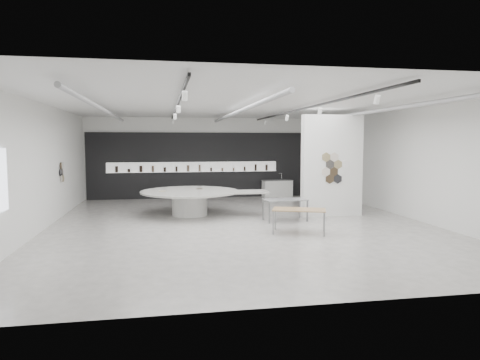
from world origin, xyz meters
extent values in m
cube|color=#B2ADA8|center=(0.00, 0.00, -0.01)|extent=(12.00, 14.00, 0.01)
cube|color=silver|center=(0.00, 0.00, 3.80)|extent=(12.00, 14.00, 0.01)
cube|color=white|center=(0.00, 7.00, 1.90)|extent=(12.00, 0.01, 3.80)
cube|color=white|center=(0.00, -7.00, 1.90)|extent=(12.00, 0.01, 3.80)
cube|color=white|center=(6.00, 0.00, 1.90)|extent=(0.01, 14.00, 3.80)
cube|color=white|center=(-6.00, 0.00, 1.90)|extent=(0.01, 14.00, 3.80)
cylinder|color=#939396|center=(-4.20, 0.50, 3.62)|extent=(0.12, 12.00, 0.12)
cylinder|color=#939396|center=(0.00, 0.50, 3.62)|extent=(0.12, 12.00, 0.12)
cylinder|color=#939396|center=(4.20, 0.50, 3.62)|extent=(0.12, 12.00, 0.12)
cube|color=black|center=(-2.00, 0.00, 3.70)|extent=(0.05, 13.00, 0.06)
cylinder|color=white|center=(-2.00, -5.00, 3.52)|extent=(0.11, 0.18, 0.21)
cylinder|color=white|center=(-2.00, -1.70, 3.52)|extent=(0.11, 0.18, 0.21)
cylinder|color=white|center=(-2.00, 1.60, 3.52)|extent=(0.11, 0.18, 0.21)
cylinder|color=white|center=(-2.00, 4.90, 3.52)|extent=(0.11, 0.18, 0.21)
cube|color=black|center=(2.00, 0.00, 3.70)|extent=(0.05, 13.00, 0.06)
cylinder|color=white|center=(2.00, -5.00, 3.52)|extent=(0.11, 0.18, 0.21)
cylinder|color=white|center=(2.00, -1.70, 3.52)|extent=(0.11, 0.18, 0.21)
cylinder|color=white|center=(2.00, 1.60, 3.52)|extent=(0.11, 0.18, 0.21)
cylinder|color=white|center=(2.00, 4.90, 3.52)|extent=(0.11, 0.18, 0.21)
cylinder|color=beige|center=(-5.97, 2.50, 1.35)|extent=(0.03, 0.28, 0.28)
cylinder|color=#8C7D56|center=(-5.97, 2.76, 1.35)|extent=(0.03, 0.28, 0.28)
cylinder|color=black|center=(-5.97, 2.63, 1.58)|extent=(0.03, 0.28, 0.28)
cylinder|color=black|center=(-5.97, 2.37, 1.58)|extent=(0.03, 0.28, 0.28)
cylinder|color=#3D301E|center=(-5.97, 2.50, 1.81)|extent=(0.03, 0.28, 0.28)
cylinder|color=white|center=(-5.97, 2.76, 1.81)|extent=(0.03, 0.28, 0.28)
cube|color=black|center=(0.00, 6.94, 1.55)|extent=(11.80, 0.10, 3.10)
cube|color=white|center=(-1.00, 6.87, 1.48)|extent=(8.00, 0.06, 0.46)
cube|color=white|center=(-1.00, 6.81, 1.25)|extent=(8.00, 0.18, 0.02)
cylinder|color=black|center=(-4.53, 6.81, 1.41)|extent=(0.13, 0.13, 0.29)
cylinder|color=black|center=(-3.99, 6.81, 1.34)|extent=(0.13, 0.13, 0.15)
cylinder|color=black|center=(-3.44, 6.81, 1.42)|extent=(0.14, 0.14, 0.30)
cylinder|color=brown|center=(-2.90, 6.81, 1.41)|extent=(0.12, 0.12, 0.29)
cylinder|color=black|center=(-2.36, 6.81, 1.37)|extent=(0.12, 0.12, 0.21)
cylinder|color=black|center=(-1.81, 6.81, 1.39)|extent=(0.10, 0.10, 0.25)
cylinder|color=brown|center=(-1.27, 6.81, 1.42)|extent=(0.12, 0.12, 0.30)
cylinder|color=brown|center=(-0.73, 6.81, 1.42)|extent=(0.10, 0.10, 0.31)
cylinder|color=black|center=(-0.19, 6.81, 1.35)|extent=(0.09, 0.09, 0.17)
cylinder|color=brown|center=(0.36, 6.81, 1.35)|extent=(0.10, 0.10, 0.16)
cylinder|color=brown|center=(0.90, 6.81, 1.34)|extent=(0.09, 0.09, 0.15)
cylinder|color=black|center=(1.44, 6.81, 1.37)|extent=(0.09, 0.09, 0.21)
cylinder|color=black|center=(1.99, 6.81, 1.42)|extent=(0.11, 0.11, 0.31)
cylinder|color=black|center=(2.53, 6.81, 1.41)|extent=(0.11, 0.11, 0.29)
cube|color=white|center=(3.50, 1.00, 1.80)|extent=(2.20, 0.35, 3.60)
cylinder|color=#3D301E|center=(3.50, 0.81, 1.60)|extent=(0.34, 0.03, 0.34)
cylinder|color=white|center=(3.80, 0.81, 1.60)|extent=(0.34, 0.03, 0.34)
cylinder|color=beige|center=(3.20, 0.81, 1.60)|extent=(0.34, 0.03, 0.34)
cylinder|color=#8C7D56|center=(3.65, 0.81, 1.86)|extent=(0.34, 0.03, 0.34)
cylinder|color=black|center=(3.35, 0.81, 1.86)|extent=(0.34, 0.03, 0.34)
cylinder|color=black|center=(3.65, 0.81, 1.34)|extent=(0.34, 0.03, 0.34)
cylinder|color=#3D301E|center=(3.35, 0.81, 1.34)|extent=(0.34, 0.03, 0.34)
cylinder|color=white|center=(3.95, 0.81, 1.86)|extent=(0.34, 0.03, 0.34)
cylinder|color=beige|center=(3.50, 0.81, 2.12)|extent=(0.34, 0.03, 0.34)
cylinder|color=#8C7D56|center=(3.20, 0.81, 2.12)|extent=(0.34, 0.03, 0.34)
cylinder|color=white|center=(-1.50, 2.02, 0.42)|extent=(1.28, 1.28, 0.83)
cylinder|color=#A8A79F|center=(-1.50, 2.02, 0.86)|extent=(3.54, 3.54, 0.06)
cube|color=#A8A79F|center=(0.46, 1.52, 0.87)|extent=(1.57, 0.98, 0.05)
cube|color=#8C7D56|center=(-2.48, 2.02, 0.90)|extent=(0.25, 0.18, 0.01)
cube|color=#3D301E|center=(-1.11, 2.60, 0.90)|extent=(0.25, 0.18, 0.01)
cube|color=#97754E|center=(1.43, -1.66, 0.69)|extent=(1.68, 1.23, 0.03)
cube|color=slate|center=(0.64, -1.74, 0.34)|extent=(0.05, 0.05, 0.68)
cube|color=slate|center=(0.87, -1.10, 0.34)|extent=(0.05, 0.05, 0.68)
cube|color=slate|center=(1.98, -2.23, 0.34)|extent=(0.05, 0.05, 0.68)
cube|color=slate|center=(2.21, -1.59, 0.34)|extent=(0.05, 0.05, 0.68)
cube|color=gray|center=(1.58, 0.32, 0.72)|extent=(1.48, 0.85, 0.03)
cube|color=slate|center=(0.95, -0.06, 0.35)|extent=(0.04, 0.04, 0.70)
cube|color=slate|center=(0.89, 0.57, 0.35)|extent=(0.04, 0.04, 0.70)
cube|color=slate|center=(2.28, 0.07, 0.35)|extent=(0.04, 0.04, 0.70)
cube|color=slate|center=(2.22, 0.70, 0.35)|extent=(0.04, 0.04, 0.70)
cube|color=white|center=(3.00, 6.53, 0.40)|extent=(1.46, 0.66, 0.80)
cube|color=gray|center=(3.00, 6.53, 0.81)|extent=(1.50, 0.70, 0.03)
cylinder|color=silver|center=(3.25, 6.69, 0.98)|extent=(0.02, 0.02, 0.32)
cylinder|color=silver|center=(3.18, 6.68, 1.13)|extent=(0.14, 0.03, 0.02)
camera|label=1|loc=(-2.43, -13.40, 2.62)|focal=32.00mm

